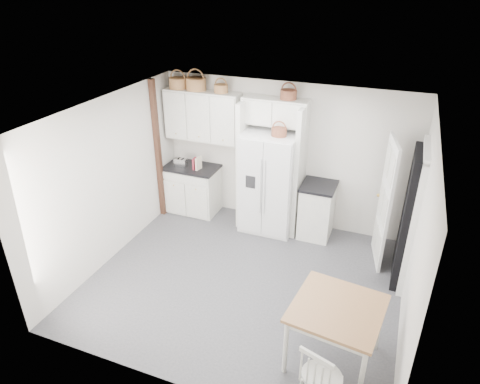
% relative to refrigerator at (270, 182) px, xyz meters
% --- Properties ---
extents(floor, '(4.50, 4.50, 0.00)m').
position_rel_refrigerator_xyz_m(floor, '(0.15, -1.64, -0.91)').
color(floor, '#3A3A3C').
rests_on(floor, ground).
extents(ceiling, '(4.50, 4.50, 0.00)m').
position_rel_refrigerator_xyz_m(ceiling, '(0.15, -1.64, 1.69)').
color(ceiling, white).
rests_on(ceiling, wall_back).
extents(wall_back, '(4.50, 0.00, 4.50)m').
position_rel_refrigerator_xyz_m(wall_back, '(0.15, 0.36, 0.39)').
color(wall_back, silver).
rests_on(wall_back, floor).
extents(wall_left, '(0.00, 4.00, 4.00)m').
position_rel_refrigerator_xyz_m(wall_left, '(-2.10, -1.64, 0.39)').
color(wall_left, silver).
rests_on(wall_left, floor).
extents(wall_right, '(0.00, 4.00, 4.00)m').
position_rel_refrigerator_xyz_m(wall_right, '(2.40, -1.64, 0.39)').
color(wall_right, silver).
rests_on(wall_right, floor).
extents(refrigerator, '(0.94, 0.75, 1.81)m').
position_rel_refrigerator_xyz_m(refrigerator, '(0.00, 0.00, 0.00)').
color(refrigerator, silver).
rests_on(refrigerator, floor).
extents(base_cab_left, '(0.96, 0.61, 0.89)m').
position_rel_refrigerator_xyz_m(base_cab_left, '(-1.56, 0.06, -0.46)').
color(base_cab_left, silver).
rests_on(base_cab_left, floor).
extents(base_cab_right, '(0.54, 0.64, 0.94)m').
position_rel_refrigerator_xyz_m(base_cab_right, '(0.86, 0.06, -0.43)').
color(base_cab_right, silver).
rests_on(base_cab_right, floor).
extents(dining_table, '(1.10, 1.10, 0.82)m').
position_rel_refrigerator_xyz_m(dining_table, '(1.66, -2.64, -0.50)').
color(dining_table, brown).
rests_on(dining_table, floor).
extents(windsor_chair, '(0.54, 0.51, 0.89)m').
position_rel_refrigerator_xyz_m(windsor_chair, '(1.65, -3.31, -0.46)').
color(windsor_chair, silver).
rests_on(windsor_chair, floor).
extents(counter_left, '(1.00, 0.65, 0.04)m').
position_rel_refrigerator_xyz_m(counter_left, '(-1.56, 0.06, 0.01)').
color(counter_left, black).
rests_on(counter_left, base_cab_left).
extents(counter_right, '(0.58, 0.69, 0.04)m').
position_rel_refrigerator_xyz_m(counter_right, '(0.86, 0.06, 0.06)').
color(counter_right, black).
rests_on(counter_right, base_cab_right).
extents(toaster, '(0.24, 0.14, 0.16)m').
position_rel_refrigerator_xyz_m(toaster, '(-1.74, -0.02, 0.11)').
color(toaster, silver).
rests_on(toaster, counter_left).
extents(cookbook_red, '(0.05, 0.14, 0.21)m').
position_rel_refrigerator_xyz_m(cookbook_red, '(-1.46, -0.02, 0.13)').
color(cookbook_red, maroon).
rests_on(cookbook_red, counter_left).
extents(cookbook_cream, '(0.06, 0.16, 0.24)m').
position_rel_refrigerator_xyz_m(cookbook_cream, '(-1.38, -0.02, 0.14)').
color(cookbook_cream, beige).
rests_on(cookbook_cream, counter_left).
extents(basket_upper_a, '(0.33, 0.33, 0.18)m').
position_rel_refrigerator_xyz_m(basket_upper_a, '(-1.81, 0.19, 1.54)').
color(basket_upper_a, brown).
rests_on(basket_upper_a, upper_cabinet).
extents(basket_upper_b, '(0.36, 0.36, 0.21)m').
position_rel_refrigerator_xyz_m(basket_upper_b, '(-1.46, 0.19, 1.55)').
color(basket_upper_b, brown).
rests_on(basket_upper_b, upper_cabinet).
extents(basket_upper_c, '(0.24, 0.24, 0.14)m').
position_rel_refrigerator_xyz_m(basket_upper_c, '(-0.99, 0.19, 1.51)').
color(basket_upper_c, brown).
rests_on(basket_upper_c, upper_cabinet).
extents(basket_bridge_b, '(0.27, 0.27, 0.15)m').
position_rel_refrigerator_xyz_m(basket_bridge_b, '(0.21, 0.19, 1.52)').
color(basket_bridge_b, brown).
rests_on(basket_bridge_b, bridge_cabinet).
extents(basket_fridge_b, '(0.25, 0.25, 0.14)m').
position_rel_refrigerator_xyz_m(basket_fridge_b, '(0.16, -0.10, 0.97)').
color(basket_fridge_b, brown).
rests_on(basket_fridge_b, refrigerator).
extents(upper_cabinet, '(1.40, 0.34, 0.90)m').
position_rel_refrigerator_xyz_m(upper_cabinet, '(-1.35, 0.19, 0.99)').
color(upper_cabinet, silver).
rests_on(upper_cabinet, wall_back).
extents(bridge_cabinet, '(1.12, 0.34, 0.45)m').
position_rel_refrigerator_xyz_m(bridge_cabinet, '(0.00, 0.19, 1.22)').
color(bridge_cabinet, silver).
rests_on(bridge_cabinet, wall_back).
extents(fridge_panel_left, '(0.08, 0.60, 2.30)m').
position_rel_refrigerator_xyz_m(fridge_panel_left, '(-0.51, 0.06, 0.24)').
color(fridge_panel_left, silver).
rests_on(fridge_panel_left, floor).
extents(fridge_panel_right, '(0.08, 0.60, 2.30)m').
position_rel_refrigerator_xyz_m(fridge_panel_right, '(0.51, 0.06, 0.24)').
color(fridge_panel_right, silver).
rests_on(fridge_panel_right, floor).
extents(trim_post, '(0.09, 0.09, 2.60)m').
position_rel_refrigerator_xyz_m(trim_post, '(-2.05, -0.29, 0.39)').
color(trim_post, '#321C12').
rests_on(trim_post, floor).
extents(doorway_void, '(0.18, 0.85, 2.05)m').
position_rel_refrigerator_xyz_m(doorway_void, '(2.31, -0.64, 0.12)').
color(doorway_void, black).
rests_on(doorway_void, floor).
extents(door_slab, '(0.21, 0.79, 2.05)m').
position_rel_refrigerator_xyz_m(door_slab, '(1.95, -0.30, 0.12)').
color(door_slab, white).
rests_on(door_slab, floor).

